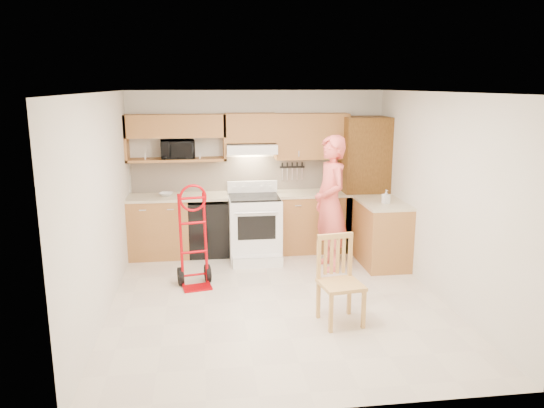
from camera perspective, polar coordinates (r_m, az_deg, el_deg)
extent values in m
cube|color=beige|center=(6.56, 0.58, -10.48)|extent=(4.00, 4.50, 0.02)
cube|color=white|center=(6.02, 0.64, 12.12)|extent=(4.00, 4.50, 0.02)
cube|color=silver|center=(8.37, -1.58, 3.66)|extent=(4.00, 0.02, 2.50)
cube|color=silver|center=(4.03, 5.18, -6.60)|extent=(4.00, 0.02, 2.50)
cube|color=silver|center=(6.22, -18.06, -0.21)|extent=(0.02, 4.50, 2.50)
cube|color=silver|center=(6.75, 17.76, 0.80)|extent=(0.02, 4.50, 2.50)
cube|color=beige|center=(8.36, -1.56, 3.30)|extent=(3.92, 0.03, 0.55)
cube|color=#996336|center=(8.22, -12.13, -2.50)|extent=(0.90, 0.60, 0.90)
cube|color=black|center=(8.20, -6.89, -2.52)|extent=(0.60, 0.60, 0.85)
cube|color=#996336|center=(8.37, 4.34, -1.98)|extent=(1.14, 0.60, 0.90)
cube|color=#B7AD8D|center=(8.09, -10.17, 0.77)|extent=(1.50, 0.63, 0.04)
cube|color=#B7AD8D|center=(8.26, 4.40, 1.17)|extent=(1.14, 0.63, 0.04)
cube|color=#996336|center=(7.85, 11.78, -3.22)|extent=(0.60, 1.00, 0.90)
cube|color=#B7AD8D|center=(7.74, 11.94, 0.13)|extent=(0.63, 1.00, 0.04)
cube|color=brown|center=(8.44, 9.87, 2.17)|extent=(0.70, 0.60, 2.10)
cube|color=#996336|center=(8.08, -10.43, 8.34)|extent=(1.50, 0.33, 0.34)
cube|color=#996336|center=(8.13, -10.28, 4.75)|extent=(1.50, 0.33, 0.04)
cube|color=#996336|center=(8.11, -2.33, 8.27)|extent=(0.76, 0.33, 0.44)
cube|color=#996336|center=(8.26, 4.31, 7.35)|extent=(1.14, 0.33, 0.70)
cube|color=white|center=(8.07, -2.27, 6.04)|extent=(0.76, 0.46, 0.14)
imported|color=black|center=(8.11, -10.22, 5.87)|extent=(0.53, 0.39, 0.28)
imported|color=#E4584F|center=(7.43, 6.34, 0.09)|extent=(0.55, 0.75, 1.91)
imported|color=white|center=(7.61, 12.27, 0.79)|extent=(0.10, 0.11, 0.19)
imported|color=white|center=(8.10, -11.40, 1.04)|extent=(0.25, 0.25, 0.05)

